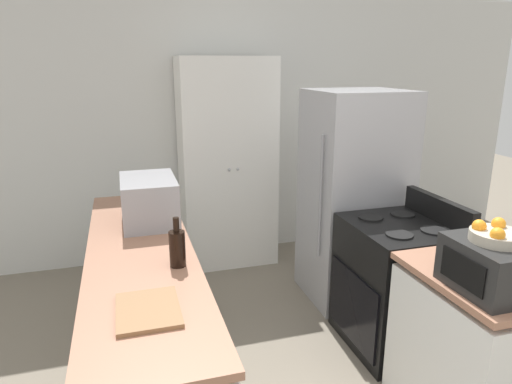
# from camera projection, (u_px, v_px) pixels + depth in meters

# --- Properties ---
(wall_back) EXTENTS (7.00, 0.06, 2.60)m
(wall_back) POSITION_uv_depth(u_px,v_px,m) (214.00, 129.00, 4.55)
(wall_back) COLOR silver
(wall_back) RESTS_ON ground_plane
(counter_left) EXTENTS (0.60, 2.40, 0.90)m
(counter_left) POSITION_uv_depth(u_px,v_px,m) (146.00, 322.00, 2.75)
(counter_left) COLOR silver
(counter_left) RESTS_ON ground_plane
(counter_right) EXTENTS (0.60, 0.78, 0.90)m
(counter_right) POSITION_uv_depth(u_px,v_px,m) (473.00, 353.00, 2.46)
(counter_right) COLOR silver
(counter_right) RESTS_ON ground_plane
(pantry_cabinet) EXTENTS (0.89, 0.50, 2.00)m
(pantry_cabinet) POSITION_uv_depth(u_px,v_px,m) (227.00, 164.00, 4.39)
(pantry_cabinet) COLOR white
(pantry_cabinet) RESTS_ON ground_plane
(stove) EXTENTS (0.66, 0.72, 1.06)m
(stove) POSITION_uv_depth(u_px,v_px,m) (396.00, 284.00, 3.17)
(stove) COLOR black
(stove) RESTS_ON ground_plane
(refrigerator) EXTENTS (0.76, 0.69, 1.74)m
(refrigerator) POSITION_uv_depth(u_px,v_px,m) (353.00, 197.00, 3.76)
(refrigerator) COLOR #A3A3A8
(refrigerator) RESTS_ON ground_plane
(microwave) EXTENTS (0.36, 0.52, 0.31)m
(microwave) POSITION_uv_depth(u_px,v_px,m) (149.00, 200.00, 3.06)
(microwave) COLOR #939399
(microwave) RESTS_ON counter_left
(wine_bottle) EXTENTS (0.09, 0.09, 0.27)m
(wine_bottle) POSITION_uv_depth(u_px,v_px,m) (177.00, 248.00, 2.40)
(wine_bottle) COLOR black
(wine_bottle) RESTS_ON counter_left
(toaster_oven) EXTENTS (0.34, 0.39, 0.24)m
(toaster_oven) POSITION_uv_depth(u_px,v_px,m) (492.00, 266.00, 2.14)
(toaster_oven) COLOR black
(toaster_oven) RESTS_ON counter_right
(fruit_bowl) EXTENTS (0.24, 0.24, 0.09)m
(fruit_bowl) POSITION_uv_depth(u_px,v_px,m) (496.00, 235.00, 2.11)
(fruit_bowl) COLOR #B2A893
(fruit_bowl) RESTS_ON toaster_oven
(cutting_board) EXTENTS (0.27, 0.35, 0.02)m
(cutting_board) POSITION_uv_depth(u_px,v_px,m) (148.00, 310.00, 1.98)
(cutting_board) COLOR #8E6642
(cutting_board) RESTS_ON counter_left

